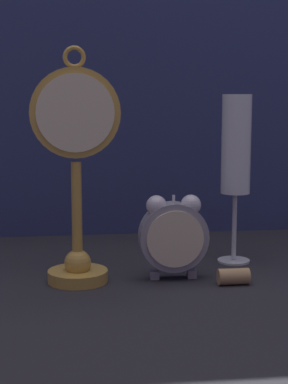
{
  "coord_description": "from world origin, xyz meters",
  "views": [
    {
      "loc": [
        -0.11,
        -0.82,
        0.26
      ],
      "look_at": [
        0.0,
        0.08,
        0.11
      ],
      "focal_mm": 60.0,
      "sensor_mm": 36.0,
      "label": 1
    }
  ],
  "objects_px": {
    "pocket_watch_on_stand": "(76,171)",
    "alarm_clock_twin_bell": "(174,233)",
    "champagne_flute": "(236,155)",
    "wine_cork": "(233,276)"
  },
  "relations": [
    {
      "from": "pocket_watch_on_stand",
      "to": "alarm_clock_twin_bell",
      "type": "distance_m",
      "value": 0.16
    },
    {
      "from": "alarm_clock_twin_bell",
      "to": "champagne_flute",
      "type": "relative_size",
      "value": 0.46
    },
    {
      "from": "pocket_watch_on_stand",
      "to": "wine_cork",
      "type": "height_order",
      "value": "pocket_watch_on_stand"
    },
    {
      "from": "champagne_flute",
      "to": "wine_cork",
      "type": "height_order",
      "value": "champagne_flute"
    },
    {
      "from": "alarm_clock_twin_bell",
      "to": "pocket_watch_on_stand",
      "type": "bearing_deg",
      "value": 179.23
    },
    {
      "from": "pocket_watch_on_stand",
      "to": "champagne_flute",
      "type": "bearing_deg",
      "value": 17.75
    },
    {
      "from": "champagne_flute",
      "to": "wine_cork",
      "type": "bearing_deg",
      "value": -105.03
    },
    {
      "from": "pocket_watch_on_stand",
      "to": "alarm_clock_twin_bell",
      "type": "bearing_deg",
      "value": -0.77
    },
    {
      "from": "alarm_clock_twin_bell",
      "to": "champagne_flute",
      "type": "xyz_separation_m",
      "value": [
        0.11,
        0.08,
        0.1
      ]
    },
    {
      "from": "champagne_flute",
      "to": "wine_cork",
      "type": "distance_m",
      "value": 0.19
    }
  ]
}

